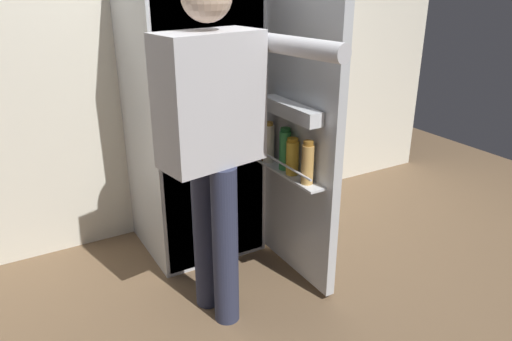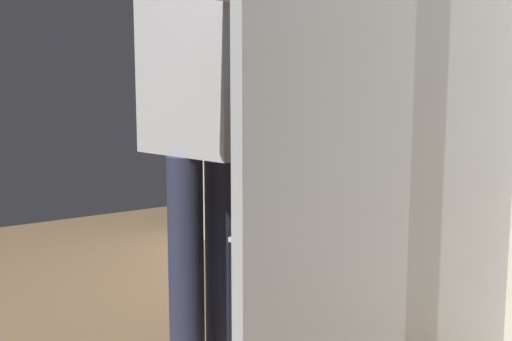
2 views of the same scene
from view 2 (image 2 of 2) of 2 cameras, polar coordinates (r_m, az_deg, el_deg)
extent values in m
cube|color=silver|center=(2.67, 17.69, 12.87)|extent=(4.40, 0.10, 2.56)
cube|color=silver|center=(2.40, 12.07, 3.09)|extent=(0.64, 0.61, 1.68)
cube|color=white|center=(2.18, 6.66, 2.75)|extent=(0.60, 0.01, 1.64)
cube|color=white|center=(2.21, 7.56, 3.95)|extent=(0.56, 0.09, 0.01)
cube|color=silver|center=(1.72, 6.68, 1.79)|extent=(0.05, 0.61, 1.65)
cube|color=white|center=(1.82, 5.05, -5.39)|extent=(0.09, 0.51, 0.01)
cylinder|color=silver|center=(1.83, 4.28, -3.30)|extent=(0.01, 0.49, 0.01)
cube|color=white|center=(1.77, 5.19, 5.26)|extent=(0.08, 0.43, 0.07)
cylinder|color=green|center=(1.82, 6.64, -1.87)|extent=(0.06, 0.06, 0.20)
cylinder|color=#195B28|center=(1.81, 6.70, 1.63)|extent=(0.05, 0.05, 0.02)
cylinder|color=tan|center=(1.70, 0.96, -2.70)|extent=(0.06, 0.06, 0.20)
cylinder|color=#996623|center=(1.68, 0.97, 0.97)|extent=(0.05, 0.05, 0.02)
cylinder|color=#EDE5CC|center=(1.93, 9.34, -1.39)|extent=(0.06, 0.06, 0.21)
cylinder|color=#B78933|center=(1.91, 9.42, 1.92)|extent=(0.05, 0.05, 0.02)
cylinder|color=gold|center=(1.78, 4.57, -2.60)|extent=(0.06, 0.06, 0.17)
cylinder|color=#BC8419|center=(1.76, 4.60, 0.48)|extent=(0.06, 0.06, 0.02)
cylinder|color=brown|center=(1.95, 9.85, -2.07)|extent=(0.06, 0.06, 0.15)
cylinder|color=black|center=(1.93, 9.91, 0.56)|extent=(0.04, 0.04, 0.03)
cylinder|color=red|center=(2.21, 7.54, 5.53)|extent=(0.09, 0.09, 0.11)
cylinder|color=#2D334C|center=(2.25, -3.09, -8.50)|extent=(0.12, 0.12, 0.80)
cylinder|color=#2D334C|center=(2.15, -6.35, -9.34)|extent=(0.12, 0.12, 0.80)
cube|color=silver|center=(2.10, -4.90, 9.16)|extent=(0.48, 0.29, 0.57)
cylinder|color=silver|center=(2.25, -0.47, 8.52)|extent=(0.08, 0.08, 0.53)
camera|label=1|loc=(2.82, -53.07, 15.90)|focal=34.13mm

